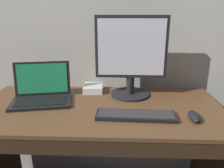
# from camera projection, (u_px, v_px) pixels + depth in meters

# --- Properties ---
(desk) EXTENTS (1.46, 0.68, 0.77)m
(desk) POSITION_uv_depth(u_px,v_px,m) (100.00, 141.00, 1.39)
(desk) COLOR brown
(desk) RESTS_ON ground
(laptop_black) EXTENTS (0.39, 0.31, 0.23)m
(laptop_black) POSITION_uv_depth(u_px,v_px,m) (42.00, 93.00, 1.39)
(laptop_black) COLOR black
(laptop_black) RESTS_ON desk
(external_monitor) EXTENTS (0.45, 0.26, 0.52)m
(external_monitor) POSITION_uv_depth(u_px,v_px,m) (131.00, 57.00, 1.41)
(external_monitor) COLOR black
(external_monitor) RESTS_ON desk
(wired_keyboard) EXTENTS (0.43, 0.13, 0.02)m
(wired_keyboard) POSITION_uv_depth(u_px,v_px,m) (136.00, 115.00, 1.19)
(wired_keyboard) COLOR black
(wired_keyboard) RESTS_ON desk
(computer_mouse) EXTENTS (0.06, 0.12, 0.04)m
(computer_mouse) POSITION_uv_depth(u_px,v_px,m) (194.00, 116.00, 1.16)
(computer_mouse) COLOR black
(computer_mouse) RESTS_ON desk
(external_drive_box) EXTENTS (0.14, 0.16, 0.04)m
(external_drive_box) POSITION_uv_depth(u_px,v_px,m) (93.00, 88.00, 1.57)
(external_drive_box) COLOR silver
(external_drive_box) RESTS_ON desk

